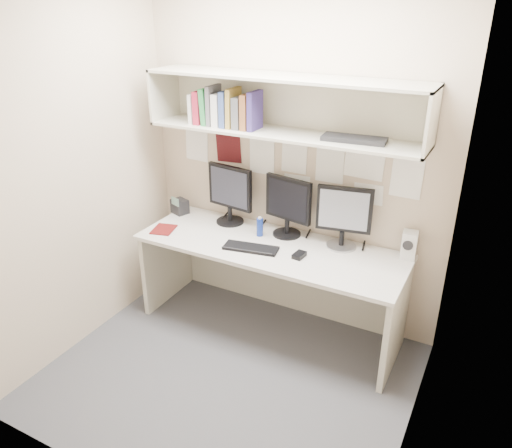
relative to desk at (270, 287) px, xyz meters
The scene contains 19 objects.
floor 0.75m from the desk, 90.00° to the right, with size 2.40×2.00×0.01m, color #424247.
wall_back 1.00m from the desk, 90.00° to the left, with size 2.40×0.02×2.60m, color #BBA78F.
wall_front 1.90m from the desk, 90.00° to the right, with size 2.40×0.02×2.60m, color #BBA78F.
wall_left 1.65m from the desk, 151.57° to the right, with size 0.02×2.00×2.60m, color #BBA78F.
wall_right 1.65m from the desk, 28.43° to the right, with size 0.02×2.00×2.60m, color #BBA78F.
desk is the anchor object (origin of this frame).
overhead_hutch 1.37m from the desk, 90.00° to the left, with size 2.00×0.38×0.40m.
pinned_papers 0.95m from the desk, 90.00° to the left, with size 1.92×0.01×0.48m, color white, non-canonical shape.
monitor_left 0.81m from the desk, 154.97° to the left, with size 0.41×0.22×0.47m.
monitor_center 0.65m from the desk, 80.88° to the left, with size 0.39×0.22×0.46m.
monitor_right 0.81m from the desk, 24.92° to the left, with size 0.40×0.22×0.46m.
keyboard 0.41m from the desk, 125.30° to the right, with size 0.40×0.14×0.02m, color black.
mouse 0.47m from the desk, 17.04° to the right, with size 0.07×0.11×0.03m, color black.
speaker 1.08m from the desk, 15.62° to the left, with size 0.11×0.12×0.20m.
blue_bottle 0.47m from the desk, 144.71° to the left, with size 0.05×0.05×0.15m.
maroon_notebook 0.95m from the desk, 169.25° to the right, with size 0.16×0.20×0.01m, color #590F0F.
desk_phone 1.05m from the desk, 169.36° to the left, with size 0.16×0.15×0.16m.
book_stack 1.38m from the desk, 164.12° to the left, with size 0.53×0.18×0.28m.
hutch_tray 1.31m from the desk, 16.18° to the left, with size 0.42×0.16×0.03m, color black.
Camera 1 is at (1.43, -2.31, 2.39)m, focal length 35.00 mm.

